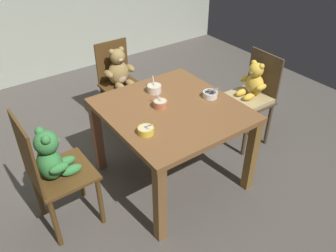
{
  "coord_description": "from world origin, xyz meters",
  "views": [
    {
      "loc": [
        -1.32,
        -1.8,
        2.07
      ],
      "look_at": [
        0.0,
        0.05,
        0.5
      ],
      "focal_mm": 36.76,
      "sensor_mm": 36.0,
      "label": 1
    }
  ],
  "objects_px": {
    "teddy_chair_near_right": "(252,91)",
    "porridge_bowl_cream_far_center": "(154,88)",
    "teddy_chair_near_left": "(52,163)",
    "teddy_chair_far_center": "(119,75)",
    "porridge_bowl_yellow_near_left": "(146,130)",
    "porridge_bowl_terracotta_center": "(160,104)",
    "dining_table": "(172,120)",
    "porridge_bowl_white_near_right": "(210,94)"
  },
  "relations": [
    {
      "from": "dining_table",
      "to": "teddy_chair_far_center",
      "type": "xyz_separation_m",
      "value": [
        0.07,
        0.97,
        -0.03
      ]
    },
    {
      "from": "porridge_bowl_cream_far_center",
      "to": "porridge_bowl_yellow_near_left",
      "type": "bearing_deg",
      "value": -129.33
    },
    {
      "from": "teddy_chair_near_left",
      "to": "porridge_bowl_terracotta_center",
      "type": "height_order",
      "value": "teddy_chair_near_left"
    },
    {
      "from": "teddy_chair_far_center",
      "to": "porridge_bowl_cream_far_center",
      "type": "xyz_separation_m",
      "value": [
        -0.04,
        -0.68,
        0.17
      ]
    },
    {
      "from": "porridge_bowl_terracotta_center",
      "to": "porridge_bowl_white_near_right",
      "type": "bearing_deg",
      "value": -14.53
    },
    {
      "from": "porridge_bowl_yellow_near_left",
      "to": "dining_table",
      "type": "bearing_deg",
      "value": 26.06
    },
    {
      "from": "teddy_chair_near_right",
      "to": "porridge_bowl_yellow_near_left",
      "type": "relative_size",
      "value": 7.44
    },
    {
      "from": "teddy_chair_far_center",
      "to": "teddy_chair_near_left",
      "type": "bearing_deg",
      "value": -47.9
    },
    {
      "from": "teddy_chair_far_center",
      "to": "porridge_bowl_yellow_near_left",
      "type": "bearing_deg",
      "value": -19.61
    },
    {
      "from": "porridge_bowl_terracotta_center",
      "to": "porridge_bowl_yellow_near_left",
      "type": "xyz_separation_m",
      "value": [
        -0.28,
        -0.23,
        -0.0
      ]
    },
    {
      "from": "teddy_chair_near_left",
      "to": "porridge_bowl_yellow_near_left",
      "type": "height_order",
      "value": "teddy_chair_near_left"
    },
    {
      "from": "porridge_bowl_white_near_right",
      "to": "dining_table",
      "type": "bearing_deg",
      "value": 172.66
    },
    {
      "from": "teddy_chair_near_left",
      "to": "porridge_bowl_cream_far_center",
      "type": "distance_m",
      "value": 1.01
    },
    {
      "from": "teddy_chair_near_left",
      "to": "porridge_bowl_yellow_near_left",
      "type": "distance_m",
      "value": 0.66
    },
    {
      "from": "teddy_chair_near_right",
      "to": "porridge_bowl_cream_far_center",
      "type": "height_order",
      "value": "teddy_chair_near_right"
    },
    {
      "from": "porridge_bowl_cream_far_center",
      "to": "porridge_bowl_terracotta_center",
      "type": "distance_m",
      "value": 0.24
    },
    {
      "from": "dining_table",
      "to": "teddy_chair_near_right",
      "type": "distance_m",
      "value": 0.93
    },
    {
      "from": "dining_table",
      "to": "teddy_chair_near_right",
      "type": "height_order",
      "value": "teddy_chair_near_right"
    },
    {
      "from": "teddy_chair_near_left",
      "to": "porridge_bowl_terracotta_center",
      "type": "distance_m",
      "value": 0.89
    },
    {
      "from": "teddy_chair_far_center",
      "to": "teddy_chair_near_right",
      "type": "bearing_deg",
      "value": 42.27
    },
    {
      "from": "dining_table",
      "to": "porridge_bowl_yellow_near_left",
      "type": "bearing_deg",
      "value": -153.94
    },
    {
      "from": "dining_table",
      "to": "teddy_chair_near_left",
      "type": "distance_m",
      "value": 0.94
    },
    {
      "from": "porridge_bowl_terracotta_center",
      "to": "porridge_bowl_yellow_near_left",
      "type": "relative_size",
      "value": 1.0
    },
    {
      "from": "teddy_chair_near_right",
      "to": "porridge_bowl_cream_far_center",
      "type": "relative_size",
      "value": 7.39
    },
    {
      "from": "teddy_chair_near_right",
      "to": "porridge_bowl_yellow_near_left",
      "type": "bearing_deg",
      "value": 9.57
    },
    {
      "from": "porridge_bowl_yellow_near_left",
      "to": "porridge_bowl_terracotta_center",
      "type": "bearing_deg",
      "value": 39.45
    },
    {
      "from": "dining_table",
      "to": "teddy_chair_near_right",
      "type": "xyz_separation_m",
      "value": [
        0.93,
        0.02,
        -0.05
      ]
    },
    {
      "from": "porridge_bowl_terracotta_center",
      "to": "porridge_bowl_white_near_right",
      "type": "xyz_separation_m",
      "value": [
        0.41,
        -0.11,
        -0.0
      ]
    },
    {
      "from": "teddy_chair_near_left",
      "to": "teddy_chair_far_center",
      "type": "height_order",
      "value": "teddy_chair_near_left"
    },
    {
      "from": "porridge_bowl_yellow_near_left",
      "to": "porridge_bowl_white_near_right",
      "type": "height_order",
      "value": "porridge_bowl_white_near_right"
    },
    {
      "from": "porridge_bowl_terracotta_center",
      "to": "teddy_chair_near_left",
      "type": "bearing_deg",
      "value": -179.97
    },
    {
      "from": "teddy_chair_far_center",
      "to": "porridge_bowl_terracotta_center",
      "type": "xyz_separation_m",
      "value": [
        -0.13,
        -0.9,
        0.16
      ]
    },
    {
      "from": "teddy_chair_near_right",
      "to": "teddy_chair_far_center",
      "type": "height_order",
      "value": "teddy_chair_near_right"
    },
    {
      "from": "teddy_chair_near_left",
      "to": "teddy_chair_near_right",
      "type": "relative_size",
      "value": 1.08
    },
    {
      "from": "porridge_bowl_terracotta_center",
      "to": "porridge_bowl_white_near_right",
      "type": "relative_size",
      "value": 0.94
    },
    {
      "from": "teddy_chair_near_left",
      "to": "porridge_bowl_cream_far_center",
      "type": "bearing_deg",
      "value": 12.16
    },
    {
      "from": "teddy_chair_far_center",
      "to": "porridge_bowl_white_near_right",
      "type": "bearing_deg",
      "value": 15.6
    },
    {
      "from": "porridge_bowl_white_near_right",
      "to": "teddy_chair_near_right",
      "type": "bearing_deg",
      "value": 5.95
    },
    {
      "from": "dining_table",
      "to": "teddy_chair_near_left",
      "type": "xyz_separation_m",
      "value": [
        -0.94,
        0.06,
        -0.02
      ]
    },
    {
      "from": "porridge_bowl_terracotta_center",
      "to": "porridge_bowl_white_near_right",
      "type": "height_order",
      "value": "porridge_bowl_terracotta_center"
    },
    {
      "from": "dining_table",
      "to": "porridge_bowl_terracotta_center",
      "type": "distance_m",
      "value": 0.16
    },
    {
      "from": "teddy_chair_near_left",
      "to": "porridge_bowl_white_near_right",
      "type": "xyz_separation_m",
      "value": [
        1.29,
        -0.11,
        0.15
      ]
    }
  ]
}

